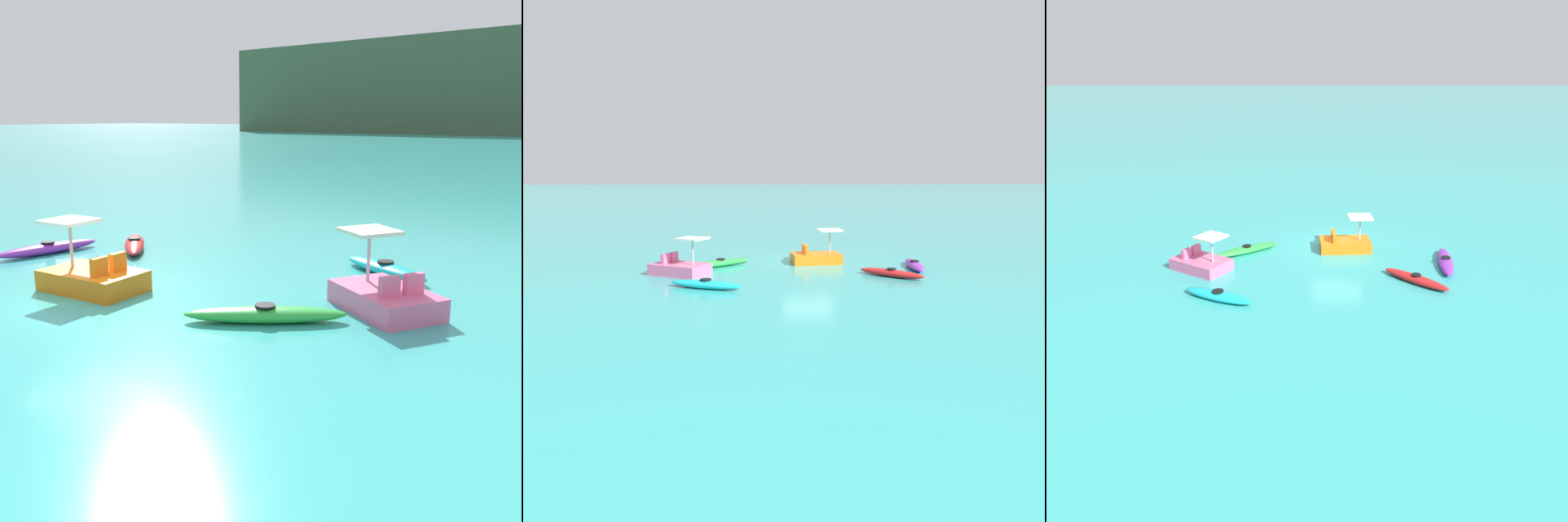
# 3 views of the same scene
# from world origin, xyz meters

# --- Properties ---
(ground_plane) EXTENTS (600.00, 600.00, 0.00)m
(ground_plane) POSITION_xyz_m (0.00, 0.00, 0.00)
(ground_plane) COLOR #38ADA8
(kayak_green) EXTENTS (3.16, 2.38, 0.37)m
(kayak_green) POSITION_xyz_m (4.43, 0.89, 0.16)
(kayak_green) COLOR green
(kayak_green) RESTS_ON ground_plane
(kayak_purple) EXTENTS (1.22, 3.30, 0.37)m
(kayak_purple) POSITION_xyz_m (-4.62, 2.56, 0.16)
(kayak_purple) COLOR purple
(kayak_purple) RESTS_ON ground_plane
(kayak_cyan) EXTENTS (2.97, 1.92, 0.37)m
(kayak_cyan) POSITION_xyz_m (5.02, 5.87, 0.16)
(kayak_cyan) COLOR #19B7C6
(kayak_cyan) RESTS_ON ground_plane
(kayak_red) EXTENTS (2.54, 2.60, 0.37)m
(kayak_red) POSITION_xyz_m (-2.86, 4.47, 0.16)
(kayak_red) COLOR red
(kayak_red) RESTS_ON ground_plane
(pedal_boat_pink) EXTENTS (2.83, 2.57, 1.68)m
(pedal_boat_pink) POSITION_xyz_m (6.19, 2.92, 0.34)
(pedal_boat_pink) COLOR pink
(pedal_boat_pink) RESTS_ON ground_plane
(pedal_boat_orange) EXTENTS (2.49, 1.57, 1.68)m
(pedal_boat_orange) POSITION_xyz_m (-0.31, 0.53, 0.34)
(pedal_boat_orange) COLOR orange
(pedal_boat_orange) RESTS_ON ground_plane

